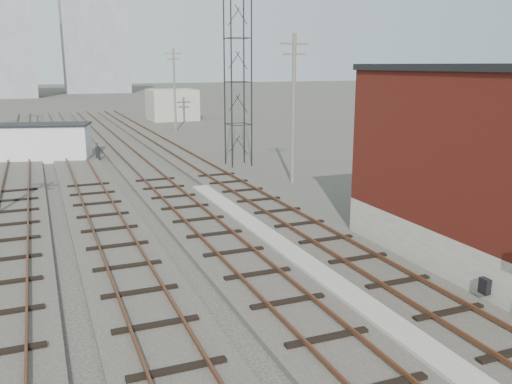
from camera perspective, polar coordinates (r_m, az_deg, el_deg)
ground at (r=62.78m, az=-14.66°, el=6.24°), size 320.00×320.00×0.00m
track_right at (r=42.78m, az=-7.50°, el=3.60°), size 3.20×90.00×0.39m
track_mid_right at (r=41.97m, az=-12.80°, el=3.20°), size 3.20×90.00×0.39m
track_mid_left at (r=41.53m, az=-18.24°, el=2.76°), size 3.20×90.00×0.39m
track_left at (r=41.47m, az=-23.75°, el=2.29°), size 3.20×90.00×0.39m
platform_curb at (r=19.35m, az=5.95°, el=-8.22°), size 0.90×28.00×0.26m
lattice_tower at (r=39.26m, az=-1.94°, el=13.70°), size 1.60×1.60×15.00m
utility_pole_right_a at (r=33.30m, az=3.96°, el=9.10°), size 1.80×0.24×9.00m
utility_pole_right_b at (r=61.64m, az=-8.57°, el=10.88°), size 1.80×0.24×9.00m
apartment_right at (r=152.80m, az=-16.63°, el=14.89°), size 16.00×12.00×26.00m
shed_right at (r=74.02m, az=-8.83°, el=9.07°), size 6.00×6.00×4.00m
switch_stand at (r=43.45m, az=-16.33°, el=3.99°), size 0.35×0.35×1.27m
site_trailer at (r=44.46m, az=-21.38°, el=4.90°), size 7.28×4.54×2.84m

